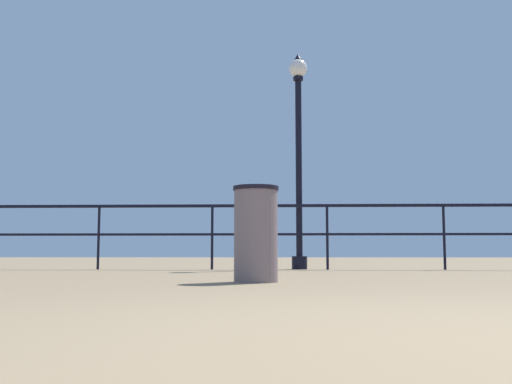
{
  "coord_description": "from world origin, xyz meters",
  "views": [
    {
      "loc": [
        -0.82,
        -1.9,
        0.29
      ],
      "look_at": [
        -1.17,
        7.48,
        1.25
      ],
      "focal_mm": 41.46,
      "sensor_mm": 36.0,
      "label": 1
    }
  ],
  "objects": [
    {
      "name": "pier_railing",
      "position": [
        0.0,
        7.98,
        0.8
      ],
      "size": [
        19.29,
        0.05,
        1.09
      ],
      "color": "black",
      "rests_on": "ground_plane"
    },
    {
      "name": "lamppost_center",
      "position": [
        -0.46,
        8.19,
        2.19
      ],
      "size": [
        0.32,
        0.32,
        3.76
      ],
      "color": "black",
      "rests_on": "ground_plane"
    },
    {
      "name": "trash_bin",
      "position": [
        -1.04,
        3.87,
        0.47
      ],
      "size": [
        0.45,
        0.45,
        0.93
      ],
      "color": "#6F5E61",
      "rests_on": "ground_plane"
    }
  ]
}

